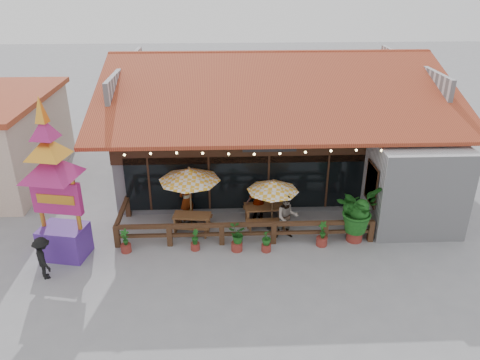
{
  "coord_description": "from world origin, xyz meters",
  "views": [
    {
      "loc": [
        -2.43,
        -15.92,
        9.9
      ],
      "look_at": [
        -1.72,
        1.5,
        1.8
      ],
      "focal_mm": 35.0,
      "sensor_mm": 36.0,
      "label": 1
    }
  ],
  "objects_px": {
    "pedestrian": "(43,258)",
    "picnic_table_right": "(265,212)",
    "picnic_table_left": "(192,220)",
    "thai_sign_tower": "(52,171)",
    "umbrella_right": "(273,186)",
    "tropical_plant": "(357,211)",
    "umbrella_left": "(189,175)"
  },
  "relations": [
    {
      "from": "pedestrian",
      "to": "umbrella_right",
      "type": "bearing_deg",
      "value": -103.23
    },
    {
      "from": "umbrella_left",
      "to": "tropical_plant",
      "type": "relative_size",
      "value": 1.16
    },
    {
      "from": "picnic_table_right",
      "to": "pedestrian",
      "type": "bearing_deg",
      "value": -156.81
    },
    {
      "from": "pedestrian",
      "to": "picnic_table_right",
      "type": "bearing_deg",
      "value": -99.9
    },
    {
      "from": "picnic_table_right",
      "to": "tropical_plant",
      "type": "relative_size",
      "value": 0.78
    },
    {
      "from": "tropical_plant",
      "to": "pedestrian",
      "type": "bearing_deg",
      "value": -170.32
    },
    {
      "from": "umbrella_left",
      "to": "pedestrian",
      "type": "relative_size",
      "value": 1.7
    },
    {
      "from": "umbrella_left",
      "to": "umbrella_right",
      "type": "relative_size",
      "value": 1.1
    },
    {
      "from": "umbrella_left",
      "to": "tropical_plant",
      "type": "distance_m",
      "value": 6.66
    },
    {
      "from": "umbrella_left",
      "to": "picnic_table_right",
      "type": "distance_m",
      "value": 3.52
    },
    {
      "from": "picnic_table_left",
      "to": "tropical_plant",
      "type": "height_order",
      "value": "tropical_plant"
    },
    {
      "from": "picnic_table_left",
      "to": "pedestrian",
      "type": "bearing_deg",
      "value": -149.07
    },
    {
      "from": "umbrella_right",
      "to": "picnic_table_left",
      "type": "bearing_deg",
      "value": -179.95
    },
    {
      "from": "umbrella_right",
      "to": "tropical_plant",
      "type": "bearing_deg",
      "value": -17.76
    },
    {
      "from": "tropical_plant",
      "to": "pedestrian",
      "type": "height_order",
      "value": "tropical_plant"
    },
    {
      "from": "picnic_table_right",
      "to": "thai_sign_tower",
      "type": "bearing_deg",
      "value": -164.92
    },
    {
      "from": "picnic_table_left",
      "to": "picnic_table_right",
      "type": "xyz_separation_m",
      "value": [
        3.0,
        0.45,
        0.07
      ]
    },
    {
      "from": "picnic_table_left",
      "to": "thai_sign_tower",
      "type": "bearing_deg",
      "value": -160.83
    },
    {
      "from": "picnic_table_left",
      "to": "thai_sign_tower",
      "type": "relative_size",
      "value": 0.25
    },
    {
      "from": "umbrella_left",
      "to": "tropical_plant",
      "type": "xyz_separation_m",
      "value": [
        6.44,
        -1.4,
        -0.99
      ]
    },
    {
      "from": "thai_sign_tower",
      "to": "pedestrian",
      "type": "xyz_separation_m",
      "value": [
        -0.3,
        -1.33,
        -2.66
      ]
    },
    {
      "from": "umbrella_right",
      "to": "thai_sign_tower",
      "type": "relative_size",
      "value": 0.37
    },
    {
      "from": "tropical_plant",
      "to": "umbrella_right",
      "type": "bearing_deg",
      "value": 162.24
    },
    {
      "from": "umbrella_right",
      "to": "picnic_table_left",
      "type": "xyz_separation_m",
      "value": [
        -3.23,
        -0.0,
        -1.45
      ]
    },
    {
      "from": "umbrella_right",
      "to": "tropical_plant",
      "type": "relative_size",
      "value": 1.06
    },
    {
      "from": "umbrella_left",
      "to": "thai_sign_tower",
      "type": "relative_size",
      "value": 0.41
    },
    {
      "from": "picnic_table_left",
      "to": "picnic_table_right",
      "type": "relative_size",
      "value": 0.91
    },
    {
      "from": "picnic_table_left",
      "to": "pedestrian",
      "type": "distance_m",
      "value": 5.71
    },
    {
      "from": "tropical_plant",
      "to": "pedestrian",
      "type": "xyz_separation_m",
      "value": [
        -11.27,
        -1.92,
        -0.53
      ]
    },
    {
      "from": "picnic_table_left",
      "to": "tropical_plant",
      "type": "bearing_deg",
      "value": -8.96
    },
    {
      "from": "umbrella_right",
      "to": "thai_sign_tower",
      "type": "distance_m",
      "value": 8.13
    },
    {
      "from": "picnic_table_right",
      "to": "pedestrian",
      "type": "distance_m",
      "value": 8.59
    }
  ]
}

